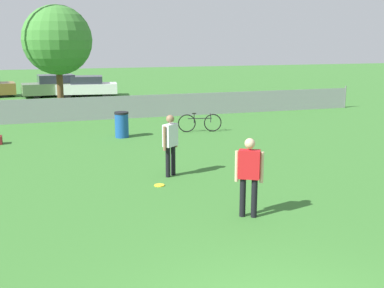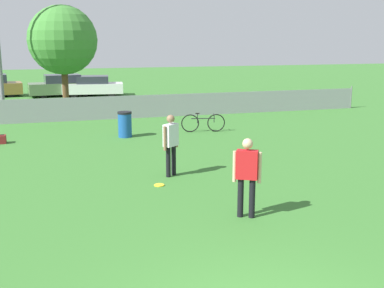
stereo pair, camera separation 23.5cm
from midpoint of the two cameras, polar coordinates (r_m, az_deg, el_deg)
fence_backline at (r=23.19m, az=-11.15°, el=4.18°), size 27.11×0.07×1.21m
tree_near_pole at (r=25.52m, az=-15.93°, el=11.74°), size 3.47×3.47×5.43m
player_receiver_white at (r=13.24m, az=-3.09°, el=0.41°), size 0.49×0.45×1.72m
player_defender_red at (r=10.21m, az=6.13°, el=-3.25°), size 0.54×0.41×1.72m
frisbee_disc at (r=12.62m, az=-4.42°, el=-4.89°), size 0.27×0.27×0.03m
bicycle_sideline at (r=19.78m, az=0.60°, el=2.54°), size 1.79×0.49×0.79m
trash_bin at (r=18.86m, az=-8.69°, el=2.30°), size 0.55×0.55×1.00m
parked_car_olive at (r=33.58m, az=-15.98°, el=6.62°), size 4.52×2.16×1.44m
parked_car_white at (r=33.19m, az=-12.54°, el=6.68°), size 4.13×2.22×1.34m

